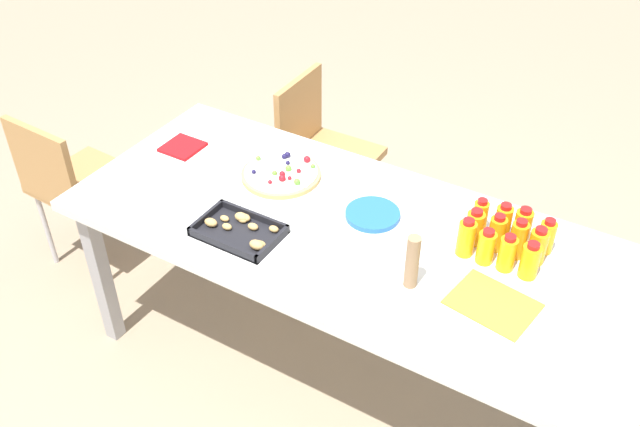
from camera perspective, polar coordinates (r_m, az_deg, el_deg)
name	(u,v)px	position (r m, az deg, el deg)	size (l,w,h in m)	color
ground_plane	(347,367)	(3.04, 2.18, -12.34)	(12.00, 12.00, 0.00)	gray
party_table	(351,243)	(2.55, 2.54, -2.43)	(2.09, 0.88, 0.75)	silver
chair_near_right	(320,146)	(3.42, 0.00, 5.49)	(0.41, 0.41, 0.83)	#B7844C
chair_end	(71,180)	(3.37, -19.48, 2.55)	(0.42, 0.42, 0.83)	#B7844C
juice_bottle_0	(547,237)	(2.50, 17.85, -1.79)	(0.06, 0.06, 0.13)	#FAAB14
juice_bottle_1	(522,227)	(2.50, 16.05, -1.05)	(0.06, 0.06, 0.15)	#FAAB14
juice_bottle_2	(503,222)	(2.51, 14.59, -0.67)	(0.06, 0.06, 0.14)	#FAAC14
juice_bottle_3	(480,216)	(2.53, 12.83, -0.18)	(0.05, 0.05, 0.13)	#FAAB14
juice_bottle_4	(537,246)	(2.44, 17.19, -2.56)	(0.06, 0.06, 0.14)	#FAAC14
juice_bottle_5	(518,239)	(2.44, 15.74, -2.02)	(0.06, 0.06, 0.15)	#F9AB14
juice_bottle_6	(497,233)	(2.46, 14.12, -1.54)	(0.06, 0.06, 0.14)	#F9AD14
juice_bottle_7	(474,227)	(2.47, 12.38, -1.10)	(0.06, 0.06, 0.14)	#F9AC14
juice_bottle_8	(530,261)	(2.38, 16.62, -3.69)	(0.06, 0.06, 0.14)	#F9AD14
juice_bottle_9	(507,253)	(2.39, 14.90, -3.13)	(0.06, 0.06, 0.14)	#F9AC14
juice_bottle_10	(486,247)	(2.40, 13.29, -2.65)	(0.06, 0.06, 0.13)	#FAAE14
juice_bottle_11	(466,238)	(2.41, 11.74, -1.94)	(0.06, 0.06, 0.14)	#F9AE14
fruit_pizza	(281,174)	(2.77, -3.13, 3.24)	(0.31, 0.31, 0.05)	tan
snack_tray	(240,231)	(2.49, -6.50, -1.40)	(0.30, 0.20, 0.04)	black
plate_stack	(373,214)	(2.56, 4.28, -0.07)	(0.20, 0.20, 0.02)	blue
napkin_stack	(183,147)	(2.99, -11.05, 5.31)	(0.15, 0.15, 0.01)	red
cardboard_tube	(412,262)	(2.24, 7.47, -3.90)	(0.04, 0.04, 0.20)	#9E7A56
paper_folder	(493,304)	(2.29, 13.80, -7.10)	(0.26, 0.20, 0.01)	yellow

